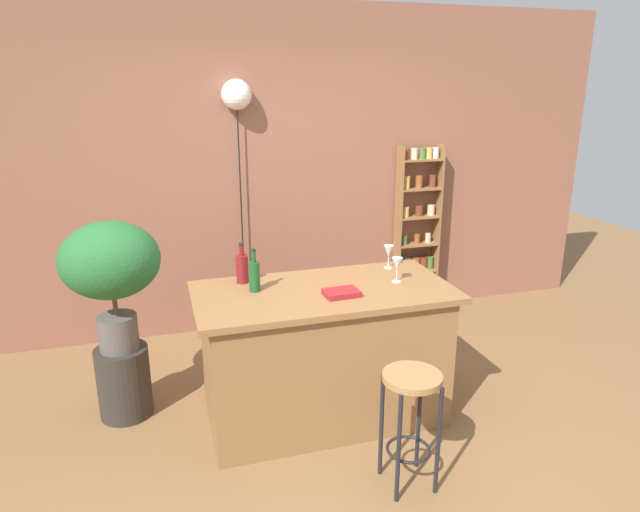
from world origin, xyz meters
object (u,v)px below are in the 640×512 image
object	(u,v)px
pendant_globe_light	(237,97)
plant_stool	(124,382)
potted_plant	(111,266)
wine_glass_left	(389,252)
wine_glass_center	(397,265)
cookbook	(341,293)
bottle_sauce_amber	(254,275)
bottle_vinegar	(242,268)
spice_shelf	(417,228)
bar_stool	(411,404)

from	to	relation	value
pendant_globe_light	plant_stool	bearing A→B (deg)	-131.18
potted_plant	pendant_globe_light	distance (m)	1.81
wine_glass_left	wine_glass_center	size ratio (longest dim) A/B	1.00
cookbook	bottle_sauce_amber	bearing A→B (deg)	152.16
plant_stool	potted_plant	size ratio (longest dim) A/B	0.57
wine_glass_center	plant_stool	bearing A→B (deg)	167.36
bottle_vinegar	bottle_sauce_amber	xyz separation A→B (m)	(0.05, -0.18, 0.00)
spice_shelf	wine_glass_left	xyz separation A→B (m)	(-0.83, -1.23, 0.19)
spice_shelf	wine_glass_center	bearing A→B (deg)	-120.77
bottle_sauce_amber	wine_glass_left	world-z (taller)	bottle_sauce_amber
plant_stool	bottle_sauce_amber	distance (m)	1.18
potted_plant	wine_glass_left	distance (m)	1.83
bottle_sauce_amber	cookbook	bearing A→B (deg)	-25.05
bottle_sauce_amber	pendant_globe_light	world-z (taller)	pendant_globe_light
bottle_vinegar	bottle_sauce_amber	world-z (taller)	bottle_sauce_amber
cookbook	bar_stool	bearing A→B (deg)	-77.65
wine_glass_left	pendant_globe_light	xyz separation A→B (m)	(-0.82, 1.26, 1.02)
plant_stool	pendant_globe_light	distance (m)	2.35
wine_glass_center	bar_stool	bearing A→B (deg)	-107.74
spice_shelf	cookbook	xyz separation A→B (m)	(-1.32, -1.64, 0.09)
bar_stool	bottle_sauce_amber	bearing A→B (deg)	127.26
potted_plant	pendant_globe_light	xyz separation A→B (m)	(1.00, 1.15, 0.98)
plant_stool	potted_plant	distance (m)	0.81
potted_plant	bottle_vinegar	size ratio (longest dim) A/B	3.19
potted_plant	cookbook	distance (m)	1.45
wine_glass_left	wine_glass_center	xyz separation A→B (m)	(-0.06, -0.28, 0.00)
wine_glass_center	pendant_globe_light	xyz separation A→B (m)	(-0.76, 1.54, 1.02)
bottle_sauce_amber	pendant_globe_light	bearing A→B (deg)	83.90
bottle_sauce_amber	wine_glass_center	distance (m)	0.92
plant_stool	wine_glass_left	bearing A→B (deg)	-3.58
wine_glass_center	bottle_vinegar	bearing A→B (deg)	163.97
bottle_vinegar	wine_glass_center	size ratio (longest dim) A/B	1.62
potted_plant	spice_shelf	bearing A→B (deg)	22.69
wine_glass_left	cookbook	xyz separation A→B (m)	(-0.49, -0.41, -0.10)
potted_plant	cookbook	bearing A→B (deg)	-21.52
potted_plant	bottle_vinegar	distance (m)	0.81
cookbook	pendant_globe_light	xyz separation A→B (m)	(-0.34, 1.67, 1.12)
plant_stool	spice_shelf	bearing A→B (deg)	22.69
wine_glass_left	pendant_globe_light	size ratio (longest dim) A/B	0.08
bottle_sauce_amber	cookbook	size ratio (longest dim) A/B	1.30
plant_stool	potted_plant	bearing A→B (deg)	0.00
wine_glass_left	potted_plant	bearing A→B (deg)	176.42
bar_stool	wine_glass_left	distance (m)	1.22
potted_plant	bottle_vinegar	xyz separation A→B (m)	(0.80, -0.12, -0.05)
bottle_sauce_amber	pendant_globe_light	size ratio (longest dim) A/B	0.13
potted_plant	bottle_sauce_amber	distance (m)	0.90
bottle_vinegar	wine_glass_left	distance (m)	1.03
spice_shelf	wine_glass_left	size ratio (longest dim) A/B	9.78
spice_shelf	bottle_vinegar	bearing A→B (deg)	-146.48
plant_stool	cookbook	bearing A→B (deg)	-21.52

